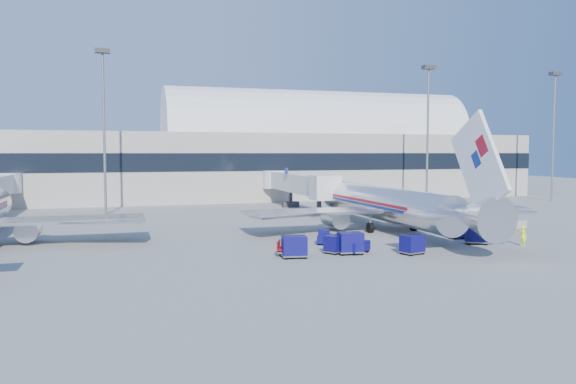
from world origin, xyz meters
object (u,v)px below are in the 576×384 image
object	(u,v)px
ramp_worker	(523,236)
cart_solo_far	(476,234)
barrier_near	(464,227)
airliner_main	(388,204)
tug_lead	(355,245)
cart_train_a	(350,243)
cart_train_c	(294,246)
barrier_mid	(490,225)
jetbridge_near	(295,183)
cart_solo_near	(412,244)
mast_far_east	(554,117)
tug_left	(324,237)
tug_right	(458,233)
cart_train_b	(335,244)
mast_west	(104,107)
mast_east	(428,114)
barrier_far	(515,224)
cart_open_red	(292,251)

from	to	relation	value
ramp_worker	cart_solo_far	bearing A→B (deg)	45.56
barrier_near	ramp_worker	distance (m)	10.43
cart_solo_far	ramp_worker	world-z (taller)	ramp_worker
airliner_main	tug_lead	distance (m)	15.17
cart_train_a	cart_train_c	world-z (taller)	cart_train_a
barrier_mid	cart_solo_far	xyz separation A→B (m)	(-7.58, -8.17, 0.53)
jetbridge_near	cart_solo_near	xyz separation A→B (m)	(-2.35, -40.03, -3.05)
mast_far_east	tug_left	distance (m)	65.18
tug_right	jetbridge_near	bearing A→B (deg)	110.96
barrier_near	tug_right	world-z (taller)	tug_right
cart_train_b	cart_solo_far	world-z (taller)	cart_solo_far
tug_left	mast_far_east	bearing A→B (deg)	-29.82
barrier_near	cart_solo_far	size ratio (longest dim) A/B	1.16
mast_west	cart_train_c	bearing A→B (deg)	-68.06
jetbridge_near	cart_train_c	bearing A→B (deg)	-107.71
cart_train_a	cart_solo_far	world-z (taller)	cart_train_a
mast_east	tug_right	xyz separation A→B (m)	(-16.04, -32.88, -14.18)
barrier_mid	cart_train_a	world-z (taller)	cart_train_a
cart_solo_near	ramp_worker	distance (m)	11.91
tug_right	cart_train_c	distance (m)	19.37
airliner_main	cart_train_c	size ratio (longest dim) A/B	16.69
tug_left	barrier_near	bearing A→B (deg)	-47.31
barrier_far	ramp_worker	bearing A→B (deg)	-125.75
barrier_near	cart_train_b	bearing A→B (deg)	-154.68
airliner_main	mast_east	distance (m)	34.51
cart_train_a	barrier_mid	bearing A→B (deg)	31.39
barrier_mid	cart_train_a	bearing A→B (deg)	-155.32
cart_train_a	cart_train_b	size ratio (longest dim) A/B	1.03
cart_train_b	tug_left	bearing A→B (deg)	47.68
cart_train_b	cart_solo_near	bearing A→B (deg)	-53.59
cart_solo_far	cart_solo_near	bearing A→B (deg)	-132.09
barrier_near	cart_solo_near	xyz separation A→B (m)	(-12.75, -11.22, 0.43)
tug_left	cart_train_a	world-z (taller)	cart_train_a
ramp_worker	mast_far_east	bearing A→B (deg)	-56.03
tug_lead	tug_right	xyz separation A→B (m)	(13.12, 4.51, -0.15)
mast_west	cart_train_c	distance (m)	43.10
barrier_mid	cart_solo_near	distance (m)	19.59
tug_left	cart_train_c	xyz separation A→B (m)	(-4.79, -5.80, 0.31)
barrier_mid	barrier_far	xyz separation A→B (m)	(3.30, 0.00, 0.00)
mast_west	barrier_mid	size ratio (longest dim) A/B	7.53
mast_far_east	tug_lead	bearing A→B (deg)	-145.37
barrier_near	cart_train_b	world-z (taller)	cart_train_b
mast_east	cart_open_red	xyz separation A→B (m)	(-34.65, -37.00, -14.34)
mast_west	cart_solo_far	world-z (taller)	mast_west
ramp_worker	tug_left	bearing A→B (deg)	58.31
mast_east	cart_train_b	xyz separation A→B (m)	(-30.79, -36.89, -13.96)
tug_lead	tug_right	distance (m)	13.87
airliner_main	mast_far_east	distance (m)	53.06
cart_train_b	cart_solo_far	bearing A→B (deg)	-29.64
cart_open_red	tug_lead	bearing A→B (deg)	20.81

